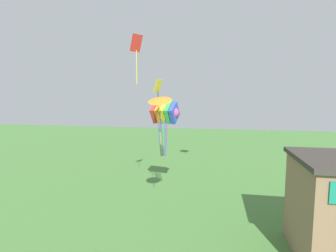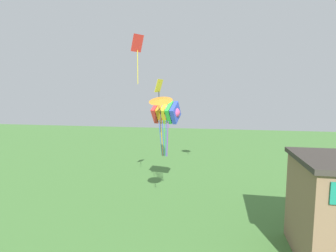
{
  "view_description": "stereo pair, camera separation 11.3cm",
  "coord_description": "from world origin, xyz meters",
  "views": [
    {
      "loc": [
        2.02,
        -3.39,
        7.92
      ],
      "look_at": [
        0.0,
        7.7,
        6.62
      ],
      "focal_mm": 28.0,
      "sensor_mm": 36.0,
      "label": 1
    },
    {
      "loc": [
        2.13,
        -3.37,
        7.92
      ],
      "look_at": [
        0.0,
        7.7,
        6.62
      ],
      "focal_mm": 28.0,
      "sensor_mm": 36.0,
      "label": 2
    }
  ],
  "objects": [
    {
      "name": "kite_yellow_diamond",
      "position": [
        -1.69,
        13.37,
        8.36
      ],
      "size": [
        0.49,
        0.69,
        2.0
      ],
      "color": "yellow"
    },
    {
      "name": "kite_rainbow_parafoil",
      "position": [
        -1.8,
        16.27,
        6.65
      ],
      "size": [
        2.55,
        2.14,
        4.3
      ],
      "color": "#E54C8C"
    },
    {
      "name": "kite_orange_delta",
      "position": [
        -1.15,
        11.42,
        7.67
      ],
      "size": [
        1.49,
        1.45,
        2.17
      ],
      "color": "orange"
    },
    {
      "name": "kite_red_diamond",
      "position": [
        -3.34,
        14.11,
        11.1
      ],
      "size": [
        0.82,
        0.92,
        3.29
      ],
      "color": "red"
    }
  ]
}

